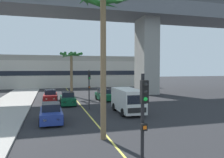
# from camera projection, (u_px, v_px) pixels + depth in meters

# --- Properties ---
(lane_stripe_center) EXTENTS (0.14, 56.00, 0.01)m
(lane_stripe_center) POSITION_uv_depth(u_px,v_px,m) (86.00, 111.00, 22.77)
(lane_stripe_center) COLOR #DBCC4C
(lane_stripe_center) RESTS_ON ground
(bridge_overpass) EXTENTS (81.62, 8.00, 17.16)m
(bridge_overpass) POSITION_uv_depth(u_px,v_px,m) (79.00, 10.00, 35.05)
(bridge_overpass) COLOR slate
(bridge_overpass) RESTS_ON ground
(pier_building_backdrop) EXTENTS (37.40, 8.04, 7.31)m
(pier_building_backdrop) POSITION_uv_depth(u_px,v_px,m) (65.00, 72.00, 53.28)
(pier_building_backdrop) COLOR beige
(pier_building_backdrop) RESTS_ON ground
(car_queue_front) EXTENTS (1.90, 4.13, 1.56)m
(car_queue_front) POSITION_uv_depth(u_px,v_px,m) (68.00, 99.00, 26.67)
(car_queue_front) COLOR #0C4728
(car_queue_front) RESTS_ON ground
(car_queue_second) EXTENTS (1.93, 4.15, 1.56)m
(car_queue_second) POSITION_uv_depth(u_px,v_px,m) (104.00, 95.00, 30.38)
(car_queue_second) COLOR #0C4728
(car_queue_second) RESTS_ON ground
(car_queue_third) EXTENTS (1.88, 4.12, 1.56)m
(car_queue_third) POSITION_uv_depth(u_px,v_px,m) (51.00, 113.00, 18.08)
(car_queue_third) COLOR navy
(car_queue_third) RESTS_ON ground
(car_queue_fourth) EXTENTS (1.95, 4.16, 1.56)m
(car_queue_fourth) POSITION_uv_depth(u_px,v_px,m) (50.00, 96.00, 29.39)
(car_queue_fourth) COLOR maroon
(car_queue_fourth) RESTS_ON ground
(delivery_van) EXTENTS (2.25, 5.29, 2.36)m
(delivery_van) POSITION_uv_depth(u_px,v_px,m) (128.00, 100.00, 21.79)
(delivery_van) COLOR silver
(delivery_van) RESTS_ON ground
(traffic_light_median_near) EXTENTS (0.24, 0.37, 4.20)m
(traffic_light_median_near) POSITION_uv_depth(u_px,v_px,m) (143.00, 117.00, 7.51)
(traffic_light_median_near) COLOR black
(traffic_light_median_near) RESTS_ON ground
(traffic_light_median_far) EXTENTS (0.24, 0.37, 4.20)m
(traffic_light_median_far) POSITION_uv_depth(u_px,v_px,m) (89.00, 84.00, 23.55)
(traffic_light_median_far) COLOR black
(traffic_light_median_far) RESTS_ON ground
(palm_tree_near_median) EXTENTS (3.57, 3.64, 7.04)m
(palm_tree_near_median) POSITION_uv_depth(u_px,v_px,m) (71.00, 61.00, 34.81)
(palm_tree_near_median) COLOR brown
(palm_tree_near_median) RESTS_ON ground
(palm_tree_mid_median) EXTENTS (3.35, 3.34, 9.15)m
(palm_tree_mid_median) POSITION_uv_depth(u_px,v_px,m) (103.00, 13.00, 13.38)
(palm_tree_mid_median) COLOR brown
(palm_tree_mid_median) RESTS_ON ground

